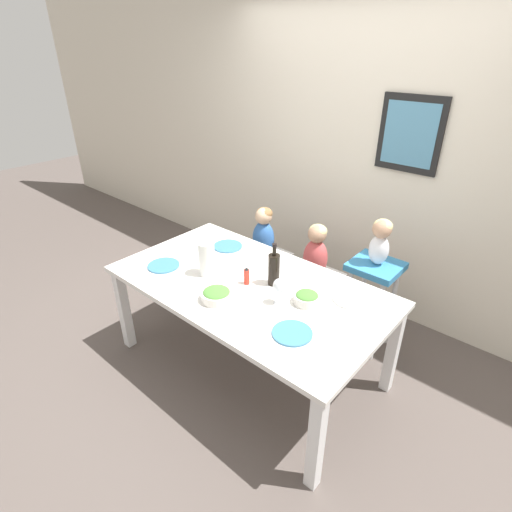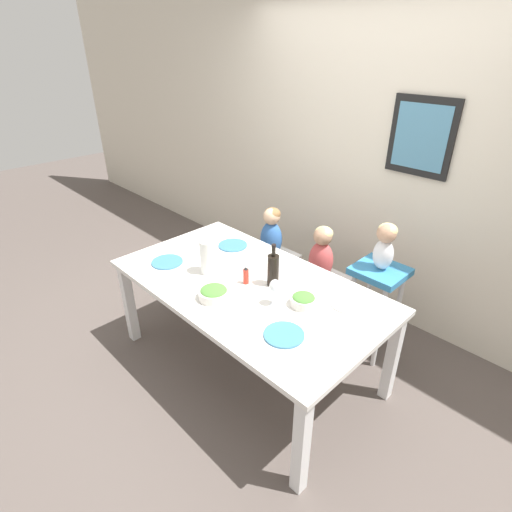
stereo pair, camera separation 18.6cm
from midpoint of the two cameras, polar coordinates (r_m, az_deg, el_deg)
name	(u,v)px [view 1 (the left image)]	position (r m, az deg, el deg)	size (l,w,h in m)	color
ground_plane	(249,364)	(3.17, -2.71, -15.21)	(14.00, 14.00, 0.00)	#564C47
wall_back	(358,154)	(3.51, 12.89, 14.04)	(10.00, 0.09, 2.70)	beige
dining_table	(249,293)	(2.76, -3.02, -5.34)	(1.89, 1.05, 0.73)	white
chair_far_left	(263,261)	(3.71, -0.40, -0.70)	(0.42, 0.40, 0.44)	silver
chair_far_center	(313,282)	(3.42, 6.66, -3.70)	(0.42, 0.40, 0.44)	silver
chair_right_highchair	(373,283)	(3.10, 14.78, -3.73)	(0.35, 0.34, 0.75)	silver
person_child_left	(264,231)	(3.57, -0.40, 3.55)	(0.21, 0.18, 0.46)	#3366B2
person_child_center	(316,250)	(3.27, 6.96, 0.82)	(0.21, 0.18, 0.46)	#C64C4C
person_baby_right	(381,239)	(2.93, 15.66, 2.34)	(0.14, 0.14, 0.35)	silver
wine_bottle	(274,269)	(2.64, 0.57, -1.87)	(0.08, 0.08, 0.30)	black
paper_towel_roll	(207,259)	(2.79, -8.94, -0.41)	(0.11, 0.11, 0.25)	white
wine_glass_near	(279,286)	(2.45, 1.10, -4.42)	(0.07, 0.07, 0.18)	white
salad_bowl_large	(217,295)	(2.55, -7.75, -5.54)	(0.20, 0.20, 0.08)	silver
salad_bowl_small	(307,298)	(2.51, 5.17, -6.01)	(0.16, 0.16, 0.08)	silver
dinner_plate_front_left	(164,265)	(3.01, -14.80, -1.35)	(0.23, 0.23, 0.01)	teal
dinner_plate_back_left	(228,246)	(3.20, -5.71, 1.38)	(0.23, 0.23, 0.01)	teal
dinner_plate_back_right	(350,299)	(2.60, 11.36, -6.08)	(0.23, 0.23, 0.01)	silver
dinner_plate_front_right	(292,333)	(2.28, 2.83, -10.99)	(0.23, 0.23, 0.01)	teal
condiment_bottle_hot_sauce	(247,276)	(2.68, -3.33, -2.91)	(0.04, 0.04, 0.13)	red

